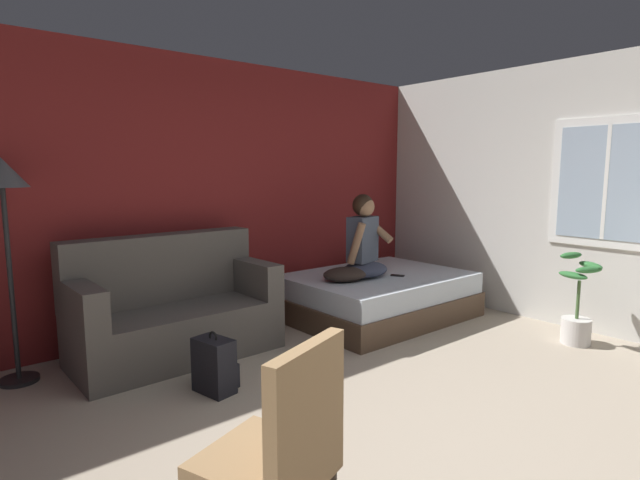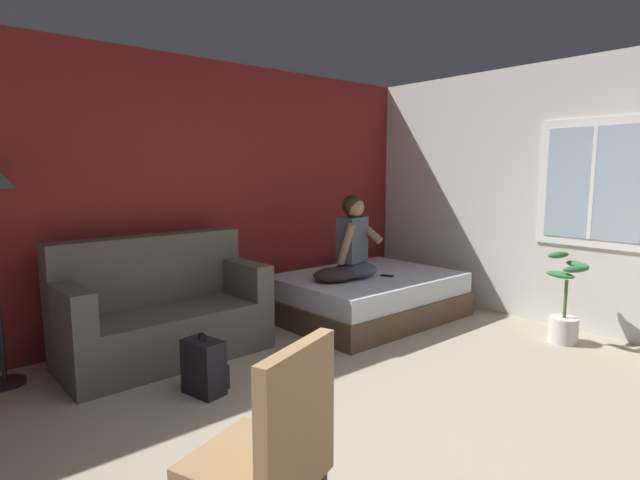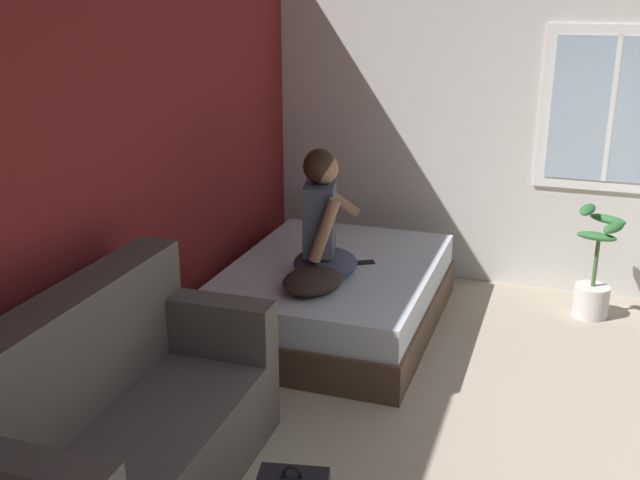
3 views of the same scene
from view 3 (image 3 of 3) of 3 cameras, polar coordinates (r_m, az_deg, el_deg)
name	(u,v)px [view 3 (image 3 of 3)]	position (r m, az deg, el deg)	size (l,w,h in m)	color
wall_back_accent	(44,199)	(4.01, -20.30, 2.96)	(11.09, 0.16, 2.70)	maroon
bed	(334,295)	(5.44, 1.07, -4.25)	(1.92, 1.44, 0.48)	#4C3828
couch	(119,428)	(3.74, -15.06, -13.66)	(1.71, 0.85, 1.04)	#514C47
person_seated	(323,225)	(5.05, 0.21, 1.18)	(0.61, 0.55, 0.88)	#383D51
throw_pillow	(313,280)	(4.87, -0.52, -3.08)	(0.48, 0.36, 0.14)	#2D231E
cell_phone	(364,262)	(5.37, 3.39, -1.71)	(0.07, 0.14, 0.01)	black
potted_plant	(594,278)	(5.93, 20.15, -2.77)	(0.39, 0.37, 0.85)	silver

